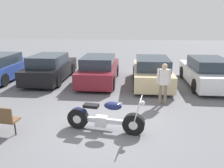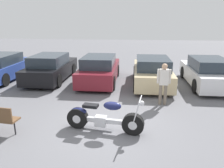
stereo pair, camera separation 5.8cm
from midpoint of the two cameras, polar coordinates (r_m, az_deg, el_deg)
The scene contains 8 objects.
ground_plane at distance 6.96m, azimuth -1.16°, elevation -10.80°, with size 60.00×60.00×0.00m, color slate.
motorcycle at distance 6.50m, azimuth -1.98°, elevation -8.82°, with size 2.33×0.78×1.11m.
parked_car_blue at distance 13.39m, azimuth -26.53°, elevation 3.90°, with size 1.83×4.26×1.41m.
parked_car_black at distance 12.29m, azimuth -15.52°, elevation 4.06°, with size 1.83×4.26×1.41m.
parked_car_maroon at distance 11.43m, azimuth -3.12°, elevation 3.73°, with size 1.83×4.26×1.41m.
parked_car_champagne at distance 11.14m, azimuth 10.54°, elevation 3.13°, with size 1.83×4.26×1.41m.
parked_car_white at distance 11.77m, azimuth 23.67°, elevation 2.72°, with size 1.83×4.26×1.41m.
person_standing at distance 8.50m, azimuth 13.55°, elevation 0.82°, with size 0.52×0.22×1.62m.
Camera 2 is at (0.79, -6.13, 3.19)m, focal length 35.00 mm.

